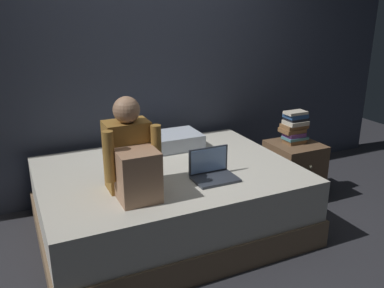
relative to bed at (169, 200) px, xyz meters
The scene contains 8 objects.
ground_plane 0.45m from the bed, 56.31° to the right, with size 8.00×8.00×0.00m, color #2D2D33.
wall_back 1.42m from the bed, 77.47° to the left, with size 5.60×0.10×2.70m, color #383D4C.
bed is the anchor object (origin of this frame).
nightstand 1.30m from the bed, ahead, with size 0.44×0.46×0.54m.
person_sitting 0.70m from the bed, 142.35° to the right, with size 0.39×0.44×0.66m.
laptop 0.51m from the bed, 53.30° to the right, with size 0.32×0.23×0.22m.
pillow 0.59m from the bed, 66.90° to the left, with size 0.56×0.36×0.13m, color silver.
book_stack 1.37m from the bed, ahead, with size 0.23×0.18×0.30m.
Camera 1 is at (-1.28, -2.46, 1.75)m, focal length 38.05 mm.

